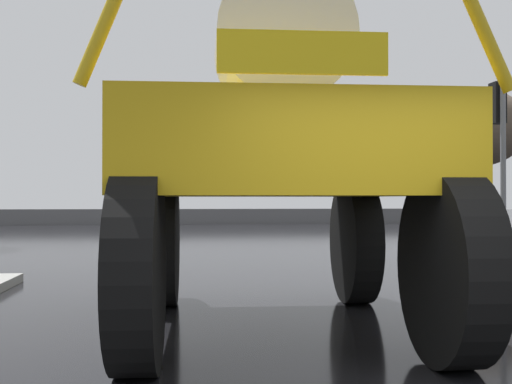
{
  "coord_description": "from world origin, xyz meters",
  "views": [
    {
      "loc": [
        -1.58,
        -3.54,
        1.52
      ],
      "look_at": [
        -0.45,
        6.43,
        1.62
      ],
      "focal_mm": 44.08,
      "sensor_mm": 36.0,
      "label": 1
    }
  ],
  "objects_px": {
    "sedan_ahead": "(148,220)",
    "oversize_sprayer": "(275,161)",
    "traffic_signal_near_right": "(499,130)",
    "bare_tree_right": "(480,128)"
  },
  "relations": [
    {
      "from": "bare_tree_right",
      "to": "traffic_signal_near_right",
      "type": "bearing_deg",
      "value": -114.98
    },
    {
      "from": "oversize_sprayer",
      "to": "traffic_signal_near_right",
      "type": "xyz_separation_m",
      "value": [
        5.3,
        4.88,
        0.95
      ]
    },
    {
      "from": "sedan_ahead",
      "to": "oversize_sprayer",
      "type": "bearing_deg",
      "value": -165.26
    },
    {
      "from": "oversize_sprayer",
      "to": "traffic_signal_near_right",
      "type": "distance_m",
      "value": 7.26
    },
    {
      "from": "oversize_sprayer",
      "to": "sedan_ahead",
      "type": "bearing_deg",
      "value": 10.1
    },
    {
      "from": "bare_tree_right",
      "to": "oversize_sprayer",
      "type": "bearing_deg",
      "value": -121.56
    },
    {
      "from": "oversize_sprayer",
      "to": "traffic_signal_near_right",
      "type": "relative_size",
      "value": 1.35
    },
    {
      "from": "oversize_sprayer",
      "to": "traffic_signal_near_right",
      "type": "bearing_deg",
      "value": -45.65
    },
    {
      "from": "sedan_ahead",
      "to": "traffic_signal_near_right",
      "type": "distance_m",
      "value": 13.73
    },
    {
      "from": "traffic_signal_near_right",
      "to": "bare_tree_right",
      "type": "distance_m",
      "value": 17.23
    }
  ]
}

